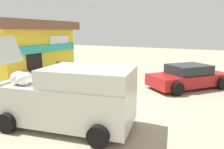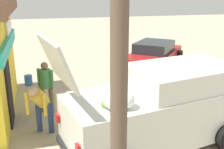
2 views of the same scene
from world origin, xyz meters
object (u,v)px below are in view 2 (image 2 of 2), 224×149
Objects in this scene: vendor_standing at (46,84)px; paint_bucket at (28,80)px; parked_sedan at (154,55)px; customer_bending at (40,104)px; delivery_van at (159,107)px.

vendor_standing is 3.94× the size of paint_bucket.
paint_bucket is at bearing 13.90° from vendor_standing.
parked_sedan is 7.87m from customer_bending.
delivery_van is 3.30× the size of customer_bending.
customer_bending is (1.03, 2.83, -0.05)m from delivery_van.
paint_bucket is (-1.38, 6.01, -0.39)m from parked_sedan.
vendor_standing reaches higher than customer_bending.
delivery_van is at bearing -147.57° from paint_bucket.
delivery_van reaches higher than parked_sedan.
paint_bucket is (2.80, 0.69, -0.74)m from vendor_standing.
customer_bending is at bearing 173.66° from vendor_standing.
customer_bending is 4.36m from paint_bucket.
vendor_standing is 1.09× the size of customer_bending.
delivery_van reaches higher than paint_bucket.
delivery_van is 3.01m from customer_bending.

